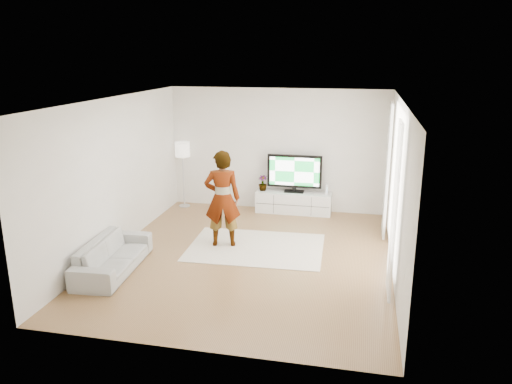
% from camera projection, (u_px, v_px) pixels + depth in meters
% --- Properties ---
extents(floor, '(6.00, 6.00, 0.00)m').
position_uv_depth(floor, '(249.00, 257.00, 8.99)').
color(floor, olive).
rests_on(floor, ground).
extents(ceiling, '(6.00, 6.00, 0.00)m').
position_uv_depth(ceiling, '(248.00, 100.00, 8.24)').
color(ceiling, white).
rests_on(ceiling, wall_back).
extents(wall_left, '(0.02, 6.00, 2.80)m').
position_uv_depth(wall_left, '(115.00, 175.00, 9.12)').
color(wall_left, white).
rests_on(wall_left, floor).
extents(wall_right, '(0.02, 6.00, 2.80)m').
position_uv_depth(wall_right, '(398.00, 190.00, 8.11)').
color(wall_right, white).
rests_on(wall_right, floor).
extents(wall_back, '(5.00, 0.02, 2.80)m').
position_uv_depth(wall_back, '(278.00, 150.00, 11.44)').
color(wall_back, white).
rests_on(wall_back, floor).
extents(wall_front, '(5.00, 0.02, 2.80)m').
position_uv_depth(wall_front, '(190.00, 245.00, 5.79)').
color(wall_front, white).
rests_on(wall_front, floor).
extents(window, '(0.01, 2.60, 2.50)m').
position_uv_depth(window, '(396.00, 182.00, 8.38)').
color(window, white).
rests_on(window, wall_right).
extents(curtain_near, '(0.04, 0.70, 2.60)m').
position_uv_depth(curtain_near, '(394.00, 211.00, 7.20)').
color(curtain_near, white).
rests_on(curtain_near, floor).
extents(curtain_far, '(0.04, 0.70, 2.60)m').
position_uv_depth(curtain_far, '(387.00, 171.00, 9.65)').
color(curtain_far, white).
rests_on(curtain_far, floor).
extents(media_console, '(1.71, 0.49, 0.48)m').
position_uv_depth(media_console, '(294.00, 202.00, 11.44)').
color(media_console, white).
rests_on(media_console, floor).
extents(television, '(1.24, 0.24, 0.86)m').
position_uv_depth(television, '(294.00, 172.00, 11.28)').
color(television, black).
rests_on(television, media_console).
extents(game_console, '(0.05, 0.16, 0.22)m').
position_uv_depth(game_console, '(327.00, 189.00, 11.20)').
color(game_console, white).
rests_on(game_console, media_console).
extents(potted_plant, '(0.21, 0.21, 0.35)m').
position_uv_depth(potted_plant, '(263.00, 183.00, 11.48)').
color(potted_plant, '#3F7238').
rests_on(potted_plant, media_console).
extents(rug, '(2.57, 1.89, 0.01)m').
position_uv_depth(rug, '(256.00, 247.00, 9.43)').
color(rug, beige).
rests_on(rug, floor).
extents(player, '(0.76, 0.59, 1.84)m').
position_uv_depth(player, '(222.00, 199.00, 9.30)').
color(player, '#334772').
rests_on(player, rug).
extents(sofa, '(0.86, 1.90, 0.54)m').
position_uv_depth(sofa, '(113.00, 255.00, 8.37)').
color(sofa, '#A9A9A4').
rests_on(sofa, floor).
extents(floor_lamp, '(0.34, 0.34, 1.55)m').
position_uv_depth(floor_lamp, '(182.00, 152.00, 11.63)').
color(floor_lamp, silver).
rests_on(floor_lamp, floor).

